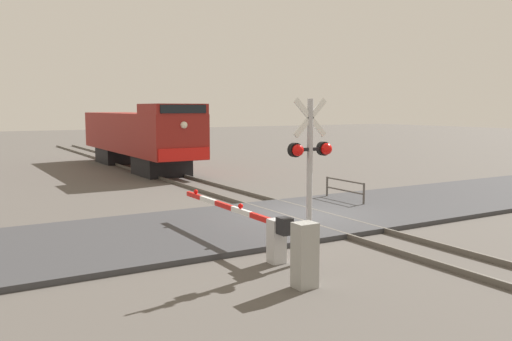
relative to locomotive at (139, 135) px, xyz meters
The scene contains 9 objects.
ground_plane 17.63m from the locomotive, 90.00° to the right, with size 160.00×160.00×0.00m, color #514C47.
rail_track_left 17.64m from the locomotive, 92.35° to the right, with size 0.08×80.00×0.15m, color #59544C.
rail_track_right 17.64m from the locomotive, 87.65° to the right, with size 0.08×80.00×0.15m, color #59544C.
road_surface 17.63m from the locomotive, 90.00° to the right, with size 36.00×5.94×0.15m, color #38383A.
locomotive is the anchor object (origin of this frame).
crossing_signal 21.94m from the locomotive, 97.91° to the right, with size 1.18×0.33×3.97m.
crossing_gate 21.04m from the locomotive, 100.36° to the right, with size 0.36×5.80×1.18m.
utility_cabinet 23.66m from the locomotive, 100.36° to the right, with size 0.46×0.40×1.38m, color #999993.
guard_railing 16.33m from the locomotive, 79.71° to the right, with size 0.08×2.28×0.95m.
Camera 1 is at (-10.66, -14.53, 3.72)m, focal length 37.70 mm.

